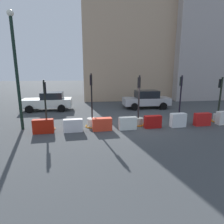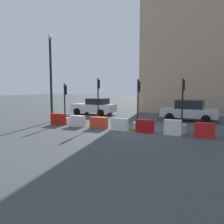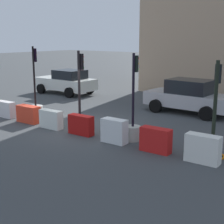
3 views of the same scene
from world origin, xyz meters
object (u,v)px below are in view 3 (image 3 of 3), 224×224
object	(u,v)px
traffic_light_3	(133,125)
traffic_light_4	(213,139)
construction_barrier_4	(81,125)
car_white_van	(66,82)
construction_barrier_1	(5,109)
traffic_light_1	(36,107)
construction_barrier_5	(114,131)
construction_barrier_7	(203,149)
construction_barrier_2	(28,114)
construction_barrier_3	(51,119)
construction_barrier_6	(156,140)
car_silver_hatchback	(189,97)
traffic_light_2	(80,115)

from	to	relation	value
traffic_light_3	traffic_light_4	size ratio (longest dim) A/B	1.04
construction_barrier_4	car_white_van	distance (m)	10.01
construction_barrier_1	traffic_light_4	bearing A→B (deg)	4.60
traffic_light_1	construction_barrier_5	bearing A→B (deg)	-9.10
traffic_light_1	construction_barrier_7	distance (m)	8.89
traffic_light_4	construction_barrier_7	xyz separation A→B (m)	(-0.03, -0.70, -0.14)
construction_barrier_2	construction_barrier_3	bearing A→B (deg)	-1.91
construction_barrier_2	construction_barrier_1	bearing A→B (deg)	-179.54
traffic_light_3	construction_barrier_6	xyz separation A→B (m)	(1.34, -0.60, -0.19)
car_silver_hatchback	construction_barrier_5	bearing A→B (deg)	-89.90
construction_barrier_6	traffic_light_1	bearing A→B (deg)	173.37
construction_barrier_2	construction_barrier_5	world-z (taller)	construction_barrier_5
car_white_van	construction_barrier_7	bearing A→B (deg)	-27.49
construction_barrier_3	construction_barrier_2	bearing A→B (deg)	178.09
traffic_light_3	construction_barrier_6	distance (m)	1.48
traffic_light_2	construction_barrier_2	bearing A→B (deg)	-162.73
construction_barrier_3	construction_barrier_6	bearing A→B (deg)	1.23
traffic_light_4	construction_barrier_2	bearing A→B (deg)	-174.55
traffic_light_1	construction_barrier_2	bearing A→B (deg)	-57.98
traffic_light_3	construction_barrier_4	distance (m)	2.18
traffic_light_1	construction_barrier_1	bearing A→B (deg)	-142.04
traffic_light_4	car_white_van	size ratio (longest dim) A/B	0.72
traffic_light_1	construction_barrier_2	size ratio (longest dim) A/B	2.88
construction_barrier_3	car_silver_hatchback	distance (m)	7.16
traffic_light_3	construction_barrier_7	bearing A→B (deg)	-10.63
construction_barrier_5	car_silver_hatchback	bearing A→B (deg)	90.10
construction_barrier_1	construction_barrier_5	bearing A→B (deg)	0.27
traffic_light_4	construction_barrier_6	xyz separation A→B (m)	(-1.69, -0.74, -0.16)
construction_barrier_2	construction_barrier_5	xyz separation A→B (m)	(4.91, 0.02, 0.06)
construction_barrier_2	traffic_light_4	bearing A→B (deg)	5.45
traffic_light_4	traffic_light_1	bearing A→B (deg)	179.36
traffic_light_1	traffic_light_3	distance (m)	5.86
traffic_light_2	construction_barrier_3	size ratio (longest dim) A/B	2.98
traffic_light_4	construction_barrier_2	xyz separation A→B (m)	(-8.33, -0.79, -0.19)
construction_barrier_3	construction_barrier_5	world-z (taller)	construction_barrier_5
car_white_van	construction_barrier_4	bearing A→B (deg)	-41.30
construction_barrier_5	construction_barrier_6	world-z (taller)	construction_barrier_5
traffic_light_2	construction_barrier_5	bearing A→B (deg)	-17.21
construction_barrier_6	car_silver_hatchback	size ratio (longest dim) A/B	0.24
traffic_light_1	car_silver_hatchback	bearing A→B (deg)	44.60
construction_barrier_2	car_white_van	world-z (taller)	car_white_van
construction_barrier_6	construction_barrier_7	size ratio (longest dim) A/B	0.99
traffic_light_1	construction_barrier_1	size ratio (longest dim) A/B	3.01
construction_barrier_3	traffic_light_1	bearing A→B (deg)	156.01
construction_barrier_2	car_silver_hatchback	xyz separation A→B (m)	(4.90, 6.27, 0.46)
traffic_light_1	traffic_light_4	xyz separation A→B (m)	(8.89, -0.10, 0.11)
construction_barrier_3	car_white_van	distance (m)	8.91
traffic_light_1	construction_barrier_5	world-z (taller)	traffic_light_1
traffic_light_4	car_white_van	distance (m)	13.92
construction_barrier_1	car_silver_hatchback	world-z (taller)	car_silver_hatchback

